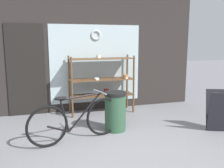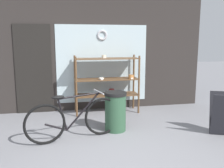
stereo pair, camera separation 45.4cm
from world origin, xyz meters
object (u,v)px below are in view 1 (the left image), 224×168
bicycle (77,120)px  display_case (102,79)px  trash_bin (115,110)px  sandwich_board (220,111)px

bicycle → display_case: bearing=47.2°
trash_bin → bicycle: bearing=-159.7°
sandwich_board → trash_bin: sandwich_board is taller
bicycle → trash_bin: 0.84m
display_case → bicycle: 1.82m
display_case → sandwich_board: bearing=-46.2°
display_case → sandwich_board: display_case is taller
bicycle → sandwich_board: size_ratio=2.17×
sandwich_board → display_case: bearing=156.2°
sandwich_board → trash_bin: size_ratio=1.04×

